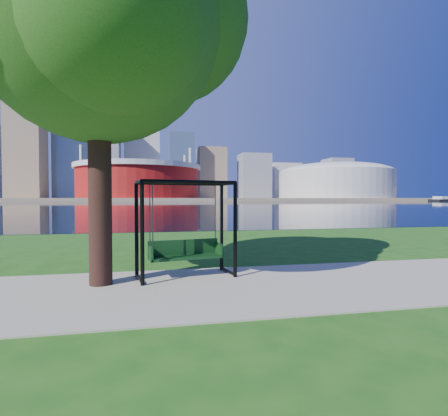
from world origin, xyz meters
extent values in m
plane|color=#1E5114|center=(0.00, 0.00, 0.00)|extent=(900.00, 900.00, 0.00)
cube|color=#9E937F|center=(0.00, -0.50, 0.01)|extent=(120.00, 4.00, 0.03)
cube|color=black|center=(0.00, 102.00, 0.01)|extent=(900.00, 180.00, 0.02)
cube|color=#937F60|center=(0.00, 306.00, 1.00)|extent=(900.00, 228.00, 2.00)
cylinder|color=maroon|center=(-10.00, 235.00, 13.00)|extent=(80.00, 80.00, 22.00)
cylinder|color=silver|center=(-10.00, 235.00, 22.50)|extent=(83.00, 83.00, 3.00)
cylinder|color=silver|center=(22.91, 254.00, 18.00)|extent=(2.00, 2.00, 32.00)
cylinder|color=silver|center=(-42.91, 254.00, 18.00)|extent=(2.00, 2.00, 32.00)
cylinder|color=silver|center=(-42.91, 216.00, 18.00)|extent=(2.00, 2.00, 32.00)
cylinder|color=silver|center=(22.91, 216.00, 18.00)|extent=(2.00, 2.00, 32.00)
cylinder|color=beige|center=(135.00, 235.00, 12.00)|extent=(84.00, 84.00, 20.00)
ellipsoid|color=beige|center=(135.00, 235.00, 21.00)|extent=(84.00, 84.00, 15.12)
cube|color=#998466|center=(-100.00, 300.00, 46.00)|extent=(26.00, 26.00, 88.00)
cube|color=slate|center=(-70.00, 325.00, 49.50)|extent=(30.00, 24.00, 95.00)
cube|color=gray|center=(-40.00, 305.00, 38.00)|extent=(24.00, 24.00, 72.00)
cube|color=silver|center=(-10.00, 335.00, 42.00)|extent=(32.00, 28.00, 80.00)
cube|color=slate|center=(25.00, 310.00, 31.00)|extent=(22.00, 22.00, 58.00)
cube|color=#998466|center=(55.00, 325.00, 26.00)|extent=(26.00, 26.00, 48.00)
cube|color=gray|center=(95.00, 315.00, 23.00)|extent=(28.00, 24.00, 42.00)
cube|color=silver|center=(135.00, 340.00, 20.00)|extent=(30.00, 26.00, 36.00)
cube|color=gray|center=(185.00, 320.00, 22.00)|extent=(24.00, 24.00, 40.00)
cube|color=#998466|center=(225.00, 335.00, 18.00)|extent=(26.00, 26.00, 32.00)
sphere|color=#998466|center=(-100.00, 300.00, 93.50)|extent=(10.00, 10.00, 10.00)
cylinder|color=black|center=(-1.58, -0.02, 1.13)|extent=(0.10, 0.10, 2.26)
cylinder|color=black|center=(0.54, 0.35, 1.13)|extent=(0.10, 0.10, 2.26)
cylinder|color=black|center=(-1.74, 0.85, 1.13)|extent=(0.10, 0.10, 2.26)
cylinder|color=black|center=(0.39, 1.22, 1.13)|extent=(0.10, 0.10, 2.26)
cylinder|color=black|center=(-0.52, 0.17, 2.26)|extent=(2.14, 0.46, 0.09)
cylinder|color=black|center=(-0.68, 1.03, 2.26)|extent=(2.14, 0.46, 0.09)
cylinder|color=black|center=(-1.66, 0.41, 2.26)|extent=(0.24, 0.89, 0.09)
cylinder|color=black|center=(-1.66, 0.41, 0.08)|extent=(0.22, 0.88, 0.07)
cylinder|color=black|center=(0.46, 0.79, 2.26)|extent=(0.24, 0.89, 0.09)
cylinder|color=black|center=(0.46, 0.79, 0.08)|extent=(0.22, 0.88, 0.07)
cube|color=black|center=(-0.60, 0.60, 0.49)|extent=(1.77, 0.73, 0.06)
cube|color=black|center=(-0.63, 0.79, 0.71)|extent=(1.70, 0.35, 0.37)
cube|color=black|center=(-1.42, 0.46, 0.63)|extent=(0.13, 0.44, 0.33)
cube|color=black|center=(0.22, 0.74, 0.63)|extent=(0.13, 0.44, 0.33)
cylinder|color=#3A3A40|center=(-1.36, 0.28, 1.50)|extent=(0.03, 0.03, 1.42)
cylinder|color=#3A3A40|center=(0.23, 0.56, 1.50)|extent=(0.03, 0.03, 1.42)
cylinder|color=#3A3A40|center=(-1.43, 0.64, 1.50)|extent=(0.03, 0.03, 1.42)
cylinder|color=#3A3A40|center=(0.17, 0.92, 1.50)|extent=(0.03, 0.03, 1.42)
cylinder|color=black|center=(-2.47, 0.26, 2.42)|extent=(0.48, 0.48, 4.84)
sphere|color=#264E17|center=(-2.47, 0.26, 5.72)|extent=(5.28, 5.28, 5.28)
sphere|color=#264E17|center=(-1.04, 0.92, 6.16)|extent=(3.96, 3.96, 3.96)
sphere|color=#264E17|center=(-2.03, -0.95, 5.17)|extent=(3.52, 3.52, 3.52)
sphere|color=#264E17|center=(-3.13, 1.58, 6.60)|extent=(3.74, 3.74, 3.74)
camera|label=1|loc=(-1.38, -7.63, 1.89)|focal=28.00mm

